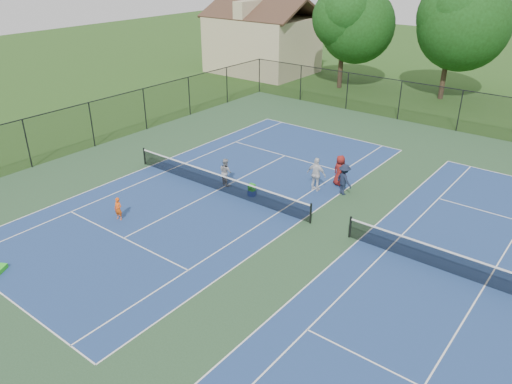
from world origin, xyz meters
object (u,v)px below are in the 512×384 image
Objects in this scene: ball_crate at (252,193)px; tree_back_a at (344,21)px; ball_hopper at (252,187)px; bystander_b at (344,180)px; clapboard_house at (262,42)px; instructor at (226,172)px; bystander_c at (340,171)px; bystander_a at (316,174)px; child_player at (118,209)px; tree_back_b at (453,20)px.

tree_back_a is at bearing 108.63° from ball_crate.
bystander_b is at bearing 40.37° from ball_hopper.
clapboard_house reaches higher than instructor.
bystander_b is 1.15m from bystander_c.
ball_hopper is at bearing 0.00° from ball_crate.
ball_hopper is at bearing 65.71° from bystander_c.
bystander_a is at bearing 76.31° from bystander_c.
bystander_c reaches higher than ball_crate.
ball_crate is (-3.74, -3.18, -0.70)m from bystander_b.
ball_crate is (7.89, -23.39, -5.88)m from tree_back_a.
bystander_a is (20.21, -21.72, -2.15)m from clapboard_house.
ball_hopper is (0.00, 0.00, 0.34)m from ball_crate.
bystander_b reaches higher than child_player.
tree_back_b is 6.45× the size of instructor.
bystander_a is 3.63m from ball_crate.
bystander_c is at bearing -44.25° from clapboard_house.
tree_back_a is 7.95× the size of child_player.
ball_crate is (-2.32, -2.68, -0.79)m from bystander_a.
ball_hopper is at bearing -92.51° from tree_back_b.
clapboard_house is 5.72× the size of bystander_a.
instructor is (1.48, 6.20, 0.20)m from child_player.
tree_back_b is 26.03m from instructor.
tree_back_b is at bearing 87.49° from ball_crate.
tree_back_b is at bearing -80.36° from instructor.
clapboard_house is 6.15× the size of bystander_c.
bystander_a is at bearing -63.76° from tree_back_a.
clapboard_house is at bearing 102.63° from child_player.
child_player is 0.61× the size of bystander_a.
child_player is at bearing -98.32° from tree_back_b.
bystander_b reaches higher than ball_crate.
ball_hopper is (-3.74, -3.18, -0.36)m from bystander_b.
instructor is at bearing 173.81° from ball_crate.
bystander_b is at bearing -44.45° from clapboard_house.
ball_hopper is at bearing -169.50° from instructor.
tree_back_a is 4.85× the size of bystander_a.
tree_back_b is at bearing 87.49° from ball_hopper.
tree_back_b reaches higher than ball_crate.
tree_back_b reaches higher than clapboard_house.
ball_crate is 0.96× the size of ball_hopper.
instructor is at bearing -75.75° from tree_back_a.
child_player is at bearing 69.33° from bystander_c.
ball_crate is at bearing -92.51° from tree_back_b.
instructor is at bearing 25.09° from bystander_a.
ball_hopper is at bearing 64.64° from bystander_b.
tree_back_b reaches higher than tree_back_a.
clapboard_house is at bearing 126.25° from ball_hopper.
child_player is 6.92m from ball_hopper.
clapboard_house is 6.32× the size of bystander_b.
child_player is 6.38m from instructor.
bystander_c reaches higher than bystander_b.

